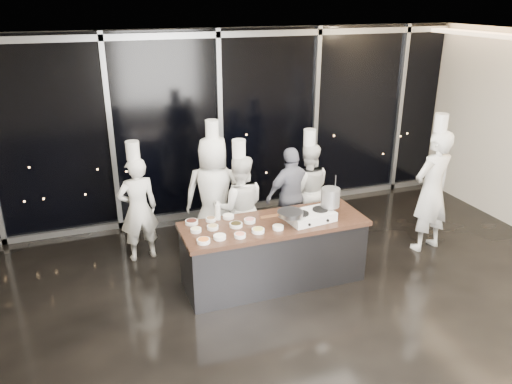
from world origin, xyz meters
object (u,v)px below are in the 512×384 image
chef_far_left (138,208)px  chef_left (214,194)px  stove (310,216)px  frying_pan (290,213)px  chef_right (308,189)px  stock_pot (330,197)px  chef_side (432,190)px  demo_counter (274,252)px  chef_center (240,207)px  guest (291,195)px

chef_far_left → chef_left: bearing=166.5°
stove → chef_far_left: bearing=138.8°
frying_pan → chef_far_left: chef_far_left is taller
frying_pan → chef_right: chef_right is taller
frying_pan → stock_pot: bearing=1.9°
stock_pot → chef_far_left: bearing=150.4°
chef_left → stove: bearing=146.6°
stove → chef_right: chef_right is taller
chef_far_left → chef_side: 4.36m
demo_counter → chef_far_left: bearing=141.0°
chef_left → chef_center: bearing=151.3°
chef_center → chef_right: (1.27, 0.37, -0.02)m
chef_far_left → stove: bearing=138.3°
stock_pot → chef_left: 1.80m
stock_pot → guest: 1.20m
frying_pan → chef_right: bearing=49.3°
guest → chef_side: size_ratio=0.73×
stove → frying_pan: size_ratio=1.09×
stove → chef_right: 1.47m
frying_pan → chef_far_left: 2.29m
demo_counter → chef_far_left: chef_far_left is taller
guest → chef_right: (0.35, 0.15, 0.01)m
chef_left → guest: chef_left is taller
stock_pot → chef_far_left: chef_far_left is taller
stove → guest: guest is taller
frying_pan → stock_pot: (0.63, 0.10, 0.10)m
demo_counter → frying_pan: size_ratio=4.10×
demo_counter → stove: (0.47, -0.11, 0.51)m
chef_far_left → chef_left: size_ratio=0.89×
demo_counter → chef_left: 1.36m
stock_pot → chef_side: size_ratio=0.12×
stove → chef_left: bearing=119.7°
stove → guest: (0.25, 1.18, -0.19)m
demo_counter → chef_center: 0.94m
stock_pot → guest: guest is taller
chef_center → chef_side: chef_side is taller
stock_pot → guest: size_ratio=0.16×
guest → chef_side: (1.87, -0.95, 0.19)m
chef_center → chef_side: 2.89m
demo_counter → chef_left: bearing=112.6°
chef_right → chef_side: chef_side is taller
frying_pan → chef_center: bearing=102.2°
stock_pot → chef_far_left: 2.77m
chef_center → frying_pan: bearing=122.5°
frying_pan → chef_left: bearing=108.7°
frying_pan → guest: guest is taller
chef_center → chef_right: 1.32m
chef_side → stove: bearing=-4.8°
demo_counter → chef_right: size_ratio=1.39×
stove → guest: 1.22m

